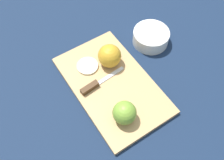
# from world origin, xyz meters

# --- Properties ---
(ground_plane) EXTENTS (4.00, 4.00, 0.00)m
(ground_plane) POSITION_xyz_m (0.00, 0.00, 0.00)
(ground_plane) COLOR #14233D
(cutting_board) EXTENTS (0.38, 0.26, 0.01)m
(cutting_board) POSITION_xyz_m (0.00, 0.00, 0.01)
(cutting_board) COLOR tan
(cutting_board) RESTS_ON ground_plane
(apple_half_left) EXTENTS (0.06, 0.06, 0.06)m
(apple_half_left) POSITION_xyz_m (-0.11, 0.02, 0.05)
(apple_half_left) COLOR olive
(apple_half_left) RESTS_ON cutting_board
(apple_half_right) EXTENTS (0.07, 0.07, 0.07)m
(apple_half_right) POSITION_xyz_m (0.07, -0.03, 0.05)
(apple_half_right) COLOR gold
(apple_half_right) RESTS_ON cutting_board
(knife) EXTENTS (0.04, 0.15, 0.02)m
(knife) POSITION_xyz_m (0.01, 0.05, 0.02)
(knife) COLOR silver
(knife) RESTS_ON cutting_board
(apple_slice) EXTENTS (0.07, 0.07, 0.01)m
(apple_slice) POSITION_xyz_m (0.09, 0.04, 0.02)
(apple_slice) COLOR beige
(apple_slice) RESTS_ON cutting_board
(bowl) EXTENTS (0.12, 0.12, 0.05)m
(bowl) POSITION_xyz_m (0.10, -0.19, 0.03)
(bowl) COLOR silver
(bowl) RESTS_ON ground_plane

